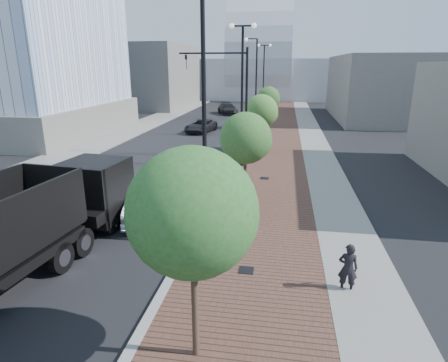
# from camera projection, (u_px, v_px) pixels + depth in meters

# --- Properties ---
(sidewalk) EXTENTS (7.00, 140.00, 0.12)m
(sidewalk) POSITION_uv_depth(u_px,v_px,m) (285.00, 127.00, 42.78)
(sidewalk) COLOR #4C2D23
(sidewalk) RESTS_ON ground
(concrete_strip) EXTENTS (2.40, 140.00, 0.13)m
(concrete_strip) POSITION_uv_depth(u_px,v_px,m) (309.00, 128.00, 42.37)
(concrete_strip) COLOR slate
(concrete_strip) RESTS_ON ground
(curb) EXTENTS (0.30, 140.00, 0.14)m
(curb) POSITION_uv_depth(u_px,v_px,m) (254.00, 126.00, 43.30)
(curb) COLOR gray
(curb) RESTS_ON ground
(west_sidewalk) EXTENTS (4.00, 140.00, 0.12)m
(west_sidewalk) POSITION_uv_depth(u_px,v_px,m) (146.00, 124.00, 45.27)
(west_sidewalk) COLOR slate
(west_sidewalk) RESTS_ON ground
(dump_truck) EXTENTS (3.70, 13.51, 3.34)m
(dump_truck) POSITION_uv_depth(u_px,v_px,m) (42.00, 225.00, 13.15)
(dump_truck) COLOR black
(dump_truck) RESTS_ON ground
(white_sedan) EXTENTS (2.76, 5.33, 1.67)m
(white_sedan) POSITION_uv_depth(u_px,v_px,m) (151.00, 198.00, 17.55)
(white_sedan) COLOR white
(white_sedan) RESTS_ON ground
(dark_car_mid) EXTENTS (2.99, 5.10, 1.33)m
(dark_car_mid) POSITION_uv_depth(u_px,v_px,m) (201.00, 126.00, 39.62)
(dark_car_mid) COLOR black
(dark_car_mid) RESTS_ON ground
(dark_car_far) EXTENTS (3.98, 5.72, 1.54)m
(dark_car_far) POSITION_uv_depth(u_px,v_px,m) (228.00, 109.00, 54.41)
(dark_car_far) COLOR black
(dark_car_far) RESTS_ON ground
(pedestrian) EXTENTS (0.63, 0.45, 1.62)m
(pedestrian) POSITION_uv_depth(u_px,v_px,m) (348.00, 268.00, 11.51)
(pedestrian) COLOR black
(pedestrian) RESTS_ON ground
(streetlight_1) EXTENTS (1.44, 0.56, 9.21)m
(streetlight_1) POSITION_uv_depth(u_px,v_px,m) (201.00, 135.00, 13.65)
(streetlight_1) COLOR black
(streetlight_1) RESTS_ON ground
(streetlight_2) EXTENTS (1.72, 0.56, 9.28)m
(streetlight_2) POSITION_uv_depth(u_px,v_px,m) (242.00, 96.00, 24.82)
(streetlight_2) COLOR black
(streetlight_2) RESTS_ON ground
(streetlight_3) EXTENTS (1.44, 0.56, 9.21)m
(streetlight_3) POSITION_uv_depth(u_px,v_px,m) (255.00, 92.00, 36.31)
(streetlight_3) COLOR black
(streetlight_3) RESTS_ON ground
(streetlight_4) EXTENTS (1.72, 0.56, 9.28)m
(streetlight_4) POSITION_uv_depth(u_px,v_px,m) (263.00, 81.00, 47.48)
(streetlight_4) COLOR black
(streetlight_4) RESTS_ON ground
(traffic_mast) EXTENTS (5.09, 0.20, 8.00)m
(traffic_mast) POSITION_uv_depth(u_px,v_px,m) (234.00, 90.00, 27.74)
(traffic_mast) COLOR black
(traffic_mast) RESTS_ON ground
(tree_0) EXTENTS (2.85, 2.85, 5.19)m
(tree_0) POSITION_uv_depth(u_px,v_px,m) (195.00, 212.00, 8.01)
(tree_0) COLOR #382619
(tree_0) RESTS_ON ground
(tree_1) EXTENTS (2.58, 2.57, 4.61)m
(tree_1) POSITION_uv_depth(u_px,v_px,m) (247.00, 138.00, 18.52)
(tree_1) COLOR #382619
(tree_1) RESTS_ON ground
(tree_2) EXTENTS (2.65, 2.64, 4.60)m
(tree_2) POSITION_uv_depth(u_px,v_px,m) (262.00, 111.00, 29.86)
(tree_2) COLOR #382619
(tree_2) RESTS_ON ground
(tree_3) EXTENTS (2.50, 2.47, 4.60)m
(tree_3) POSITION_uv_depth(u_px,v_px,m) (269.00, 98.00, 41.17)
(tree_3) COLOR #382619
(tree_3) RESTS_ON ground
(tower_podium) EXTENTS (19.00, 19.00, 3.00)m
(tower_podium) POSITION_uv_depth(u_px,v_px,m) (16.00, 118.00, 38.95)
(tower_podium) COLOR slate
(tower_podium) RESTS_ON ground
(convention_center) EXTENTS (50.00, 30.00, 50.00)m
(convention_center) POSITION_uv_depth(u_px,v_px,m) (262.00, 69.00, 84.34)
(convention_center) COLOR #A4A7AD
(convention_center) RESTS_ON ground
(commercial_block_nw) EXTENTS (14.00, 20.00, 10.00)m
(commercial_block_nw) POSITION_uv_depth(u_px,v_px,m) (146.00, 76.00, 63.75)
(commercial_block_nw) COLOR slate
(commercial_block_nw) RESTS_ON ground
(commercial_block_ne) EXTENTS (12.00, 22.00, 8.00)m
(commercial_block_ne) POSITION_uv_depth(u_px,v_px,m) (383.00, 87.00, 49.17)
(commercial_block_ne) COLOR #67635C
(commercial_block_ne) RESTS_ON ground
(utility_cover_1) EXTENTS (0.50, 0.50, 0.02)m
(utility_cover_1) POSITION_uv_depth(u_px,v_px,m) (246.00, 270.00, 12.71)
(utility_cover_1) COLOR black
(utility_cover_1) RESTS_ON sidewalk
(utility_cover_2) EXTENTS (0.50, 0.50, 0.02)m
(utility_cover_2) POSITION_uv_depth(u_px,v_px,m) (265.00, 178.00, 23.10)
(utility_cover_2) COLOR black
(utility_cover_2) RESTS_ON sidewalk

